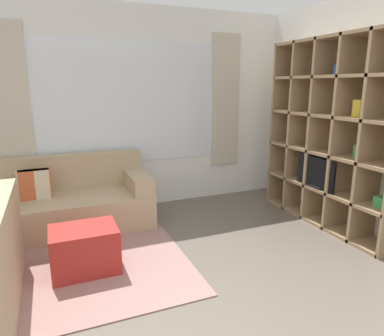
{
  "coord_description": "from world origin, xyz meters",
  "views": [
    {
      "loc": [
        -1.0,
        -1.43,
        1.69
      ],
      "look_at": [
        0.31,
        1.74,
        0.85
      ],
      "focal_mm": 32.0,
      "sensor_mm": 36.0,
      "label": 1
    }
  ],
  "objects": [
    {
      "name": "couch_main",
      "position": [
        -0.86,
        2.73,
        0.31
      ],
      "size": [
        1.82,
        0.87,
        0.84
      ],
      "color": "tan",
      "rests_on": "ground_plane"
    },
    {
      "name": "ottoman",
      "position": [
        -0.82,
        1.61,
        0.21
      ],
      "size": [
        0.59,
        0.45,
        0.42
      ],
      "color": "#A82823",
      "rests_on": "ground_plane"
    },
    {
      "name": "wall_right",
      "position": [
        2.32,
        1.58,
        1.35
      ],
      "size": [
        0.07,
        4.37,
        2.7
      ],
      "primitive_type": "cube",
      "color": "white",
      "rests_on": "ground_plane"
    },
    {
      "name": "shelving_unit",
      "position": [
        2.11,
        1.67,
        1.1
      ],
      "size": [
        0.41,
        1.92,
        2.22
      ],
      "color": "silver",
      "rests_on": "ground_plane"
    },
    {
      "name": "area_rug",
      "position": [
        -1.12,
        1.71,
        0.01
      ],
      "size": [
        2.5,
        1.87,
        0.01
      ],
      "primitive_type": "cube",
      "color": "gray",
      "rests_on": "ground_plane"
    },
    {
      "name": "wall_back",
      "position": [
        0.0,
        3.2,
        1.36
      ],
      "size": [
        5.76,
        0.11,
        2.7
      ],
      "color": "white",
      "rests_on": "ground_plane"
    }
  ]
}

